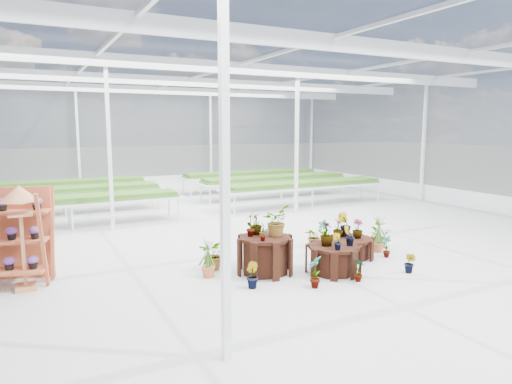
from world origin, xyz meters
name	(u,v)px	position (x,y,z in m)	size (l,w,h in m)	color
ground_plane	(277,252)	(0.00, 0.00, 0.00)	(24.00, 24.00, 0.00)	gray
greenhouse_shell	(278,154)	(0.00, 0.00, 2.25)	(18.00, 24.00, 4.50)	white
steel_frame	(278,154)	(0.00, 0.00, 2.25)	(18.00, 24.00, 4.50)	silver
nursery_benches	(181,194)	(0.00, 7.20, 0.42)	(16.00, 7.00, 0.84)	silver
plinth_tall	(265,255)	(-0.99, -1.24, 0.37)	(1.08, 1.08, 0.73)	black
plinth_mid	(333,259)	(0.21, -1.84, 0.28)	(1.05, 1.05, 0.56)	black
plinth_low	(351,248)	(1.21, -1.14, 0.22)	(0.98, 0.98, 0.44)	black
shelf_rack	(1,238)	(-5.54, 0.28, 0.88)	(1.66, 0.88, 1.76)	#A04729
bird_table	(22,238)	(-5.20, -0.14, 0.94)	(0.45, 0.45, 1.87)	#AB6A43
nursery_plants	(302,239)	(0.03, -1.01, 0.51)	(4.90, 2.94, 1.33)	#32581A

